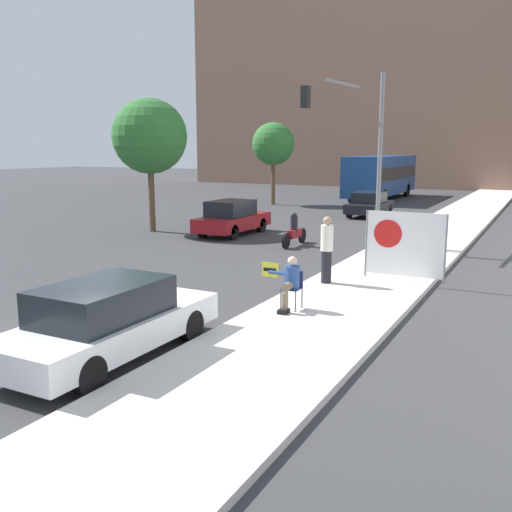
% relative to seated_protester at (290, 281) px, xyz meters
% --- Properties ---
extents(ground_plane, '(160.00, 160.00, 0.00)m').
position_rel_seated_protester_xyz_m(ground_plane, '(-2.84, -3.27, -0.81)').
color(ground_plane, '#38383A').
extents(sidewalk_curb, '(3.22, 90.00, 0.15)m').
position_rel_seated_protester_xyz_m(sidewalk_curb, '(0.80, 11.73, -0.74)').
color(sidewalk_curb, beige).
rests_on(sidewalk_curb, ground_plane).
extents(building_backdrop_far, '(52.00, 12.00, 29.48)m').
position_rel_seated_protester_xyz_m(building_backdrop_far, '(-4.84, 48.96, 13.93)').
color(building_backdrop_far, '#936B56').
rests_on(building_backdrop_far, ground_plane).
extents(seated_protester, '(0.94, 0.77, 1.23)m').
position_rel_seated_protester_xyz_m(seated_protester, '(0.00, 0.00, 0.00)').
color(seated_protester, '#474C56').
rests_on(seated_protester, sidewalk_curb).
extents(jogger_on_sidewalk, '(0.34, 0.34, 1.84)m').
position_rel_seated_protester_xyz_m(jogger_on_sidewalk, '(-0.19, 2.88, 0.28)').
color(jogger_on_sidewalk, black).
rests_on(jogger_on_sidewalk, sidewalk_curb).
extents(protest_banner, '(2.27, 0.06, 1.91)m').
position_rel_seated_protester_xyz_m(protest_banner, '(1.58, 4.27, 0.34)').
color(protest_banner, slate).
rests_on(protest_banner, sidewalk_curb).
extents(traffic_light_pole, '(3.34, 3.10, 6.32)m').
position_rel_seated_protester_xyz_m(traffic_light_pole, '(-1.71, 9.40, 3.59)').
color(traffic_light_pole, slate).
rests_on(traffic_light_pole, sidewalk_curb).
extents(parked_car_curbside, '(1.79, 4.58, 1.44)m').
position_rel_seated_protester_xyz_m(parked_car_curbside, '(-1.81, -4.01, -0.09)').
color(parked_car_curbside, white).
rests_on(parked_car_curbside, ground_plane).
extents(car_on_road_nearest, '(1.73, 4.19, 1.53)m').
position_rel_seated_protester_xyz_m(car_on_road_nearest, '(-7.38, 10.16, -0.06)').
color(car_on_road_nearest, maroon).
rests_on(car_on_road_nearest, ground_plane).
extents(car_on_road_midblock, '(1.72, 4.17, 1.38)m').
position_rel_seated_protester_xyz_m(car_on_road_midblock, '(-3.99, 19.75, -0.12)').
color(car_on_road_midblock, black).
rests_on(car_on_road_midblock, ground_plane).
extents(city_bus_on_road, '(2.54, 11.29, 3.21)m').
position_rel_seated_protester_xyz_m(city_bus_on_road, '(-6.34, 30.60, 1.04)').
color(city_bus_on_road, navy).
rests_on(city_bus_on_road, ground_plane).
extents(motorcycle_on_road, '(0.28, 2.17, 1.31)m').
position_rel_seated_protester_xyz_m(motorcycle_on_road, '(-3.77, 8.79, -0.26)').
color(motorcycle_on_road, maroon).
rests_on(motorcycle_on_road, ground_plane).
extents(street_tree_near_curb, '(3.37, 3.37, 6.01)m').
position_rel_seated_protester_xyz_m(street_tree_near_curb, '(-11.18, 9.37, 3.50)').
color(street_tree_near_curb, brown).
rests_on(street_tree_near_curb, ground_plane).
extents(street_tree_midblock, '(2.84, 2.84, 5.49)m').
position_rel_seated_protester_xyz_m(street_tree_midblock, '(-11.77, 23.32, 3.23)').
color(street_tree_midblock, brown).
rests_on(street_tree_midblock, ground_plane).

